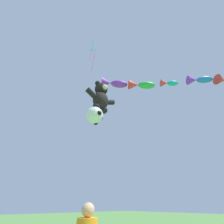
# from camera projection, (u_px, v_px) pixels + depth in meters

# --- Properties ---
(teddy_bear_kite) EXTENTS (2.49, 1.10, 2.53)m
(teddy_bear_kite) POSITION_uv_depth(u_px,v_px,m) (101.00, 97.00, 10.66)
(teddy_bear_kite) COLOR black
(soccer_ball_kite) EXTENTS (1.18, 1.18, 1.09)m
(soccer_ball_kite) POSITION_uv_depth(u_px,v_px,m) (95.00, 115.00, 9.52)
(soccer_ball_kite) COLOR white
(fish_kite_violet) EXTENTS (2.47, 2.00, 0.94)m
(fish_kite_violet) POSITION_uv_depth(u_px,v_px,m) (113.00, 83.00, 13.73)
(fish_kite_violet) COLOR purple
(fish_kite_emerald) EXTENTS (2.42, 2.16, 0.92)m
(fish_kite_emerald) POSITION_uv_depth(u_px,v_px,m) (140.00, 85.00, 13.77)
(fish_kite_emerald) COLOR green
(fish_kite_teal) EXTENTS (1.60, 1.47, 0.66)m
(fish_kite_teal) POSITION_uv_depth(u_px,v_px,m) (168.00, 83.00, 13.75)
(fish_kite_teal) COLOR #19ADB2
(fish_kite_cobalt) EXTENTS (2.10, 2.09, 0.84)m
(fish_kite_cobalt) POSITION_uv_depth(u_px,v_px,m) (198.00, 80.00, 13.71)
(fish_kite_cobalt) COLOR blue
(diamond_kite) EXTENTS (0.63, 0.72, 2.78)m
(diamond_kite) POSITION_uv_depth(u_px,v_px,m) (93.00, 50.00, 11.01)
(diamond_kite) COLOR #19ADB2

